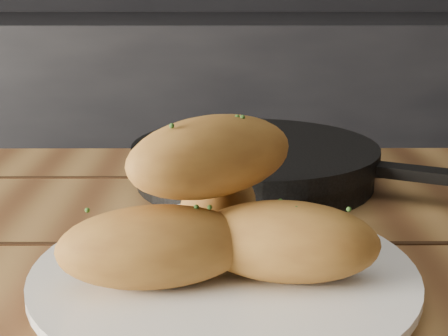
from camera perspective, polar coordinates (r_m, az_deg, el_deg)
The scene contains 4 objects.
counter at distance 1.58m, azimuth -3.01°, elevation -2.94°, with size 2.80×0.60×0.90m, color black.
plate at distance 0.48m, azimuth 0.01°, elevation -9.84°, with size 0.29×0.29×0.02m.
bread_rolls at distance 0.46m, azimuth -0.59°, elevation -4.13°, with size 0.24×0.19×0.12m.
skillet at distance 0.73m, azimuth 2.97°, elevation 0.54°, with size 0.40×0.29×0.05m.
Camera 1 is at (0.08, 0.21, 0.97)m, focal length 50.00 mm.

